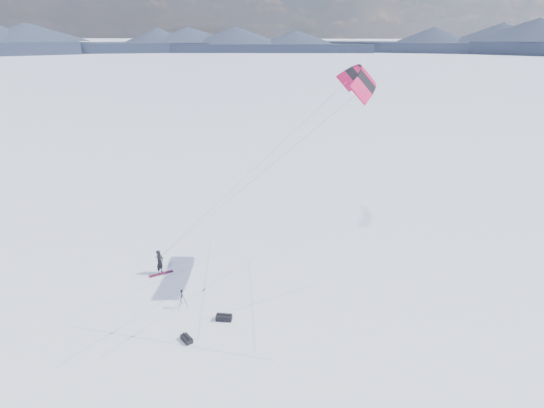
# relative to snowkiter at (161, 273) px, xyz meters

# --- Properties ---
(ground) EXTENTS (1800.00, 1800.00, 0.00)m
(ground) POSITION_rel_snowkiter_xyz_m (1.50, -3.46, 0.00)
(ground) COLOR white
(horizon_hills) EXTENTS (704.47, 706.88, 10.93)m
(horizon_hills) POSITION_rel_snowkiter_xyz_m (1.50, -3.46, 4.89)
(horizon_hills) COLOR #1A2231
(horizon_hills) RESTS_ON ground
(snow_tracks) EXTENTS (17.62, 10.25, 0.01)m
(snow_tracks) POSITION_rel_snowkiter_xyz_m (1.83, -3.45, 0.00)
(snow_tracks) COLOR #B2BCD3
(snow_tracks) RESTS_ON ground
(snowkiter) EXTENTS (0.50, 0.65, 1.61)m
(snowkiter) POSITION_rel_snowkiter_xyz_m (0.00, 0.00, 0.00)
(snowkiter) COLOR black
(snowkiter) RESTS_ON ground
(snowboard) EXTENTS (1.39, 1.13, 0.04)m
(snowboard) POSITION_rel_snowkiter_xyz_m (0.06, -0.10, 0.02)
(snowboard) COLOR #7D1A4B
(snowboard) RESTS_ON ground
(tripod) EXTENTS (0.54, 0.60, 1.14)m
(tripod) POSITION_rel_snowkiter_xyz_m (2.55, -3.58, 0.74)
(tripod) COLOR black
(tripod) RESTS_ON ground
(gear_bag_a) EXTENTS (0.84, 0.40, 0.37)m
(gear_bag_a) POSITION_rel_snowkiter_xyz_m (5.07, -4.43, 0.17)
(gear_bag_a) COLOR black
(gear_bag_a) RESTS_ON ground
(gear_bag_b) EXTENTS (0.75, 0.74, 0.32)m
(gear_bag_b) POSITION_rel_snowkiter_xyz_m (3.62, -6.37, 0.14)
(gear_bag_b) COLOR black
(gear_bag_b) RESTS_ON ground
(power_kite) EXTENTS (12.85, 5.44, 11.62)m
(power_kite) POSITION_rel_snowkiter_xyz_m (11.66, 1.25, 11.86)
(power_kite) COLOR #B50A3E
(power_kite) RESTS_ON ground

